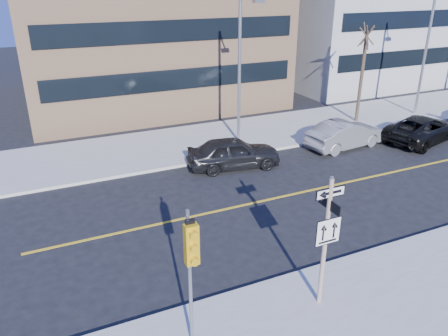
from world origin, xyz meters
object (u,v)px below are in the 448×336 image
parked_car_a (234,153)px  street_tree_west (366,38)px  sign_pole (326,235)px  parked_car_c (423,129)px  streetlight_b (429,47)px  streetlight_a (241,62)px  traffic_signal (191,255)px  parked_car_b (345,134)px

parked_car_a → street_tree_west: bearing=-63.0°
sign_pole → parked_car_c: (14.13, 9.33, -1.67)m
parked_car_c → streetlight_b: (3.87, 3.94, 3.99)m
parked_car_c → streetlight_a: size_ratio=0.69×
sign_pole → streetlight_b: size_ratio=0.51×
sign_pole → streetlight_a: (4.00, 13.27, 2.32)m
sign_pole → traffic_signal: size_ratio=1.02×
sign_pole → parked_car_c: bearing=33.5°
parked_car_b → street_tree_west: 6.95m
parked_car_a → streetlight_b: 16.55m
traffic_signal → street_tree_west: (17.00, 13.96, 2.50)m
parked_car_c → streetlight_b: size_ratio=0.69×
parked_car_b → street_tree_west: bearing=-53.6°
parked_car_b → street_tree_west: size_ratio=0.76×
sign_pole → parked_car_a: size_ratio=0.86×
parked_car_b → streetlight_b: size_ratio=0.60×
street_tree_west → parked_car_a: bearing=-162.5°
traffic_signal → street_tree_west: size_ratio=0.63×
traffic_signal → parked_car_a: traffic_signal is taller
streetlight_b → street_tree_west: bearing=173.8°
sign_pole → streetlight_b: 22.48m
parked_car_b → streetlight_a: size_ratio=0.60×
sign_pole → traffic_signal: sign_pole is taller
streetlight_a → street_tree_west: (9.00, 0.54, 0.77)m
sign_pole → street_tree_west: (13.00, 13.81, 3.09)m
parked_car_b → streetlight_b: streetlight_b is taller
parked_car_b → streetlight_a: streetlight_a is taller
sign_pole → parked_car_b: size_ratio=0.84×
parked_car_c → parked_car_a: bearing=70.2°
parked_car_b → streetlight_b: bearing=-77.8°
streetlight_a → traffic_signal: bearing=-120.8°
street_tree_west → traffic_signal: bearing=-140.6°
street_tree_west → sign_pole: bearing=-133.3°
traffic_signal → parked_car_b: bearing=38.5°
parked_car_b → streetlight_a: 7.19m
streetlight_b → parked_car_a: bearing=-169.7°
parked_car_a → street_tree_west: size_ratio=0.74×
parked_car_b → parked_car_c: (4.88, -1.04, -0.03)m
traffic_signal → streetlight_a: 15.72m
parked_car_a → street_tree_west: 12.28m
street_tree_west → parked_car_c: bearing=-75.9°
parked_car_b → streetlight_a: bearing=55.0°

